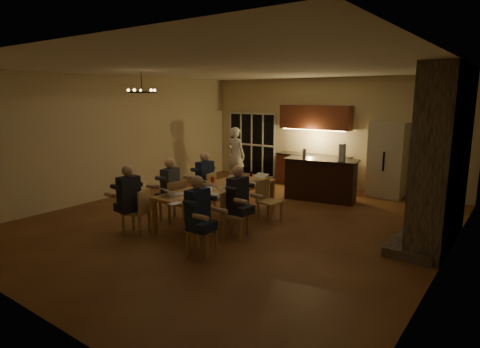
% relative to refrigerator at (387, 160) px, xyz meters
% --- Properties ---
extents(floor, '(9.00, 9.00, 0.00)m').
position_rel_refrigerator_xyz_m(floor, '(-1.90, -4.15, -1.00)').
color(floor, brown).
rests_on(floor, ground).
extents(back_wall, '(8.00, 0.04, 3.20)m').
position_rel_refrigerator_xyz_m(back_wall, '(-1.90, 0.37, 0.60)').
color(back_wall, '#CCB690').
rests_on(back_wall, ground).
extents(left_wall, '(0.04, 9.00, 3.20)m').
position_rel_refrigerator_xyz_m(left_wall, '(-5.92, -4.15, 0.60)').
color(left_wall, '#CCB690').
rests_on(left_wall, ground).
extents(right_wall, '(0.04, 9.00, 3.20)m').
position_rel_refrigerator_xyz_m(right_wall, '(2.12, -4.15, 0.60)').
color(right_wall, '#CCB690').
rests_on(right_wall, ground).
extents(ceiling, '(8.00, 9.00, 0.04)m').
position_rel_refrigerator_xyz_m(ceiling, '(-1.90, -4.15, 2.22)').
color(ceiling, white).
rests_on(ceiling, back_wall).
extents(french_doors, '(1.86, 0.08, 2.10)m').
position_rel_refrigerator_xyz_m(french_doors, '(-4.60, 0.32, 0.05)').
color(french_doors, black).
rests_on(french_doors, ground).
extents(fireplace, '(0.58, 2.50, 3.20)m').
position_rel_refrigerator_xyz_m(fireplace, '(1.80, -2.95, 0.60)').
color(fireplace, '#706558').
rests_on(fireplace, ground).
extents(kitchenette, '(2.24, 0.68, 2.40)m').
position_rel_refrigerator_xyz_m(kitchenette, '(-2.20, 0.05, 0.20)').
color(kitchenette, maroon).
rests_on(kitchenette, ground).
extents(refrigerator, '(0.90, 0.68, 2.00)m').
position_rel_refrigerator_xyz_m(refrigerator, '(0.00, 0.00, 0.00)').
color(refrigerator, beige).
rests_on(refrigerator, ground).
extents(dining_table, '(1.10, 2.88, 0.75)m').
position_rel_refrigerator_xyz_m(dining_table, '(-2.23, -4.38, -0.62)').
color(dining_table, tan).
rests_on(dining_table, ground).
extents(bar_island, '(1.94, 0.98, 1.08)m').
position_rel_refrigerator_xyz_m(bar_island, '(-1.26, -1.41, -0.46)').
color(bar_island, black).
rests_on(bar_island, ground).
extents(chair_left_near, '(0.56, 0.56, 0.89)m').
position_rel_refrigerator_xyz_m(chair_left_near, '(-3.06, -5.93, -0.55)').
color(chair_left_near, tan).
rests_on(chair_left_near, ground).
extents(chair_left_mid, '(0.52, 0.52, 0.89)m').
position_rel_refrigerator_xyz_m(chair_left_mid, '(-3.11, -4.92, -0.55)').
color(chair_left_mid, tan).
rests_on(chair_left_mid, ground).
extents(chair_left_far, '(0.51, 0.51, 0.89)m').
position_rel_refrigerator_xyz_m(chair_left_far, '(-3.15, -3.81, -0.55)').
color(chair_left_far, tan).
rests_on(chair_left_far, ground).
extents(chair_right_near, '(0.54, 0.54, 0.89)m').
position_rel_refrigerator_xyz_m(chair_right_near, '(-1.33, -5.94, -0.55)').
color(chair_right_near, tan).
rests_on(chair_right_near, ground).
extents(chair_right_mid, '(0.53, 0.53, 0.89)m').
position_rel_refrigerator_xyz_m(chair_right_mid, '(-1.35, -4.96, -0.55)').
color(chair_right_mid, tan).
rests_on(chair_right_mid, ground).
extents(chair_right_far, '(0.48, 0.48, 0.89)m').
position_rel_refrigerator_xyz_m(chair_right_far, '(-1.36, -3.72, -0.55)').
color(chair_right_far, tan).
rests_on(chair_right_far, ground).
extents(person_left_near, '(0.66, 0.66, 1.38)m').
position_rel_refrigerator_xyz_m(person_left_near, '(-3.13, -6.02, -0.31)').
color(person_left_near, '#21232B').
rests_on(person_left_near, ground).
extents(person_right_near, '(0.60, 0.60, 1.38)m').
position_rel_refrigerator_xyz_m(person_right_near, '(-1.34, -6.03, -0.31)').
color(person_right_near, '#1B2344').
rests_on(person_right_near, ground).
extents(person_left_mid, '(0.71, 0.71, 1.38)m').
position_rel_refrigerator_xyz_m(person_left_mid, '(-3.12, -4.93, -0.31)').
color(person_left_mid, '#35393E').
rests_on(person_left_mid, ground).
extents(person_right_mid, '(0.64, 0.64, 1.38)m').
position_rel_refrigerator_xyz_m(person_right_mid, '(-1.39, -4.84, -0.31)').
color(person_right_mid, '#21232B').
rests_on(person_right_mid, ground).
extents(person_left_far, '(0.64, 0.64, 1.38)m').
position_rel_refrigerator_xyz_m(person_left_far, '(-3.12, -3.80, -0.31)').
color(person_left_far, '#1B2344').
rests_on(person_left_far, ground).
extents(standing_person, '(0.64, 0.43, 1.75)m').
position_rel_refrigerator_xyz_m(standing_person, '(-4.26, -1.06, -0.13)').
color(standing_person, silver).
rests_on(standing_person, ground).
extents(chandelier, '(0.62, 0.62, 0.03)m').
position_rel_refrigerator_xyz_m(chandelier, '(-3.86, -4.96, 1.75)').
color(chandelier, black).
rests_on(chandelier, ceiling).
extents(laptop_a, '(0.39, 0.37, 0.23)m').
position_rel_refrigerator_xyz_m(laptop_a, '(-2.52, -5.47, -0.14)').
color(laptop_a, silver).
rests_on(laptop_a, dining_table).
extents(laptop_b, '(0.42, 0.40, 0.23)m').
position_rel_refrigerator_xyz_m(laptop_b, '(-1.95, -5.21, -0.14)').
color(laptop_b, silver).
rests_on(laptop_b, dining_table).
extents(laptop_c, '(0.40, 0.37, 0.23)m').
position_rel_refrigerator_xyz_m(laptop_c, '(-2.49, -4.37, -0.14)').
color(laptop_c, silver).
rests_on(laptop_c, dining_table).
extents(laptop_d, '(0.41, 0.39, 0.23)m').
position_rel_refrigerator_xyz_m(laptop_d, '(-2.01, -4.44, -0.14)').
color(laptop_d, silver).
rests_on(laptop_d, dining_table).
extents(laptop_e, '(0.39, 0.36, 0.23)m').
position_rel_refrigerator_xyz_m(laptop_e, '(-2.48, -3.30, -0.14)').
color(laptop_e, silver).
rests_on(laptop_e, dining_table).
extents(laptop_f, '(0.35, 0.31, 0.23)m').
position_rel_refrigerator_xyz_m(laptop_f, '(-1.90, -3.36, -0.14)').
color(laptop_f, silver).
rests_on(laptop_f, dining_table).
extents(mug_front, '(0.09, 0.09, 0.10)m').
position_rel_refrigerator_xyz_m(mug_front, '(-2.27, -4.89, -0.20)').
color(mug_front, white).
rests_on(mug_front, dining_table).
extents(mug_mid, '(0.08, 0.08, 0.10)m').
position_rel_refrigerator_xyz_m(mug_mid, '(-2.16, -3.88, -0.20)').
color(mug_mid, white).
rests_on(mug_mid, dining_table).
extents(mug_back, '(0.08, 0.08, 0.10)m').
position_rel_refrigerator_xyz_m(mug_back, '(-2.56, -3.55, -0.20)').
color(mug_back, white).
rests_on(mug_back, dining_table).
extents(redcup_near, '(0.08, 0.08, 0.12)m').
position_rel_refrigerator_xyz_m(redcup_near, '(-1.81, -5.75, -0.19)').
color(redcup_near, '#AE180B').
rests_on(redcup_near, dining_table).
extents(redcup_mid, '(0.08, 0.08, 0.12)m').
position_rel_refrigerator_xyz_m(redcup_mid, '(-2.69, -4.04, -0.19)').
color(redcup_mid, '#AE180B').
rests_on(redcup_mid, dining_table).
extents(can_silver, '(0.07, 0.07, 0.12)m').
position_rel_refrigerator_xyz_m(can_silver, '(-2.18, -5.07, -0.19)').
color(can_silver, '#B2B2B7').
rests_on(can_silver, dining_table).
extents(can_cola, '(0.06, 0.06, 0.12)m').
position_rel_refrigerator_xyz_m(can_cola, '(-2.37, -2.97, -0.19)').
color(can_cola, '#3F0F0C').
rests_on(can_cola, dining_table).
extents(can_right, '(0.07, 0.07, 0.12)m').
position_rel_refrigerator_xyz_m(can_right, '(-1.78, -4.12, -0.19)').
color(can_right, '#B2B2B7').
rests_on(can_right, dining_table).
extents(plate_near, '(0.26, 0.26, 0.02)m').
position_rel_refrigerator_xyz_m(plate_near, '(-1.92, -4.95, -0.24)').
color(plate_near, white).
rests_on(plate_near, dining_table).
extents(plate_left, '(0.24, 0.24, 0.02)m').
position_rel_refrigerator_xyz_m(plate_left, '(-2.47, -5.27, -0.24)').
color(plate_left, white).
rests_on(plate_left, dining_table).
extents(plate_far, '(0.27, 0.27, 0.02)m').
position_rel_refrigerator_xyz_m(plate_far, '(-1.76, -3.64, -0.24)').
color(plate_far, white).
rests_on(plate_far, dining_table).
extents(notepad, '(0.19, 0.24, 0.01)m').
position_rel_refrigerator_xyz_m(notepad, '(-2.04, -5.87, -0.24)').
color(notepad, white).
rests_on(notepad, dining_table).
extents(bar_bottle, '(0.09, 0.09, 0.24)m').
position_rel_refrigerator_xyz_m(bar_bottle, '(-1.70, -1.50, 0.20)').
color(bar_bottle, '#99999E').
rests_on(bar_bottle, bar_island).
extents(bar_blender, '(0.14, 0.14, 0.42)m').
position_rel_refrigerator_xyz_m(bar_blender, '(-0.72, -1.38, 0.29)').
color(bar_blender, silver).
rests_on(bar_blender, bar_island).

